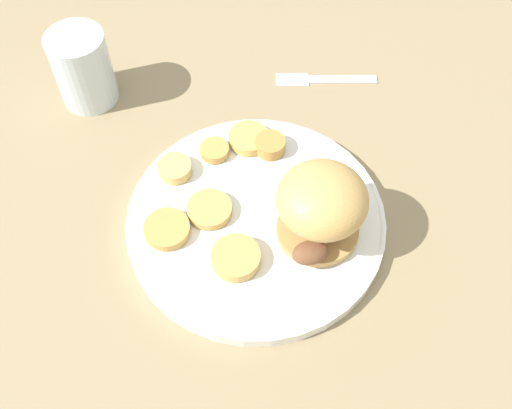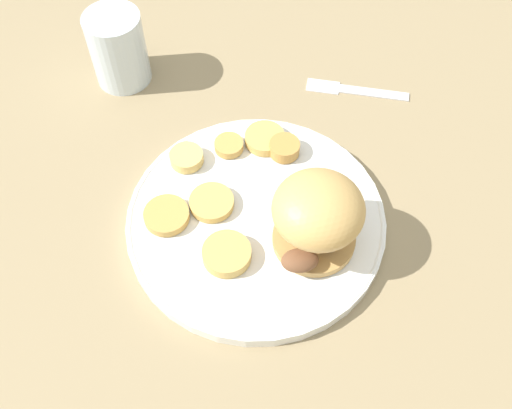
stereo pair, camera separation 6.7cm
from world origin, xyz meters
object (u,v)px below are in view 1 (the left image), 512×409
(drinking_glass, at_px, (83,68))
(dinner_plate, at_px, (256,220))
(fork, at_px, (325,79))
(sandwich, at_px, (321,205))

(drinking_glass, bearing_deg, dinner_plate, -161.40)
(fork, distance_m, drinking_glass, 0.33)
(fork, bearing_deg, sandwich, 145.20)
(fork, height_order, drinking_glass, drinking_glass)
(dinner_plate, distance_m, sandwich, 0.09)
(dinner_plate, height_order, drinking_glass, drinking_glass)
(drinking_glass, bearing_deg, fork, -113.28)
(sandwich, relative_size, drinking_glass, 1.17)
(dinner_plate, relative_size, drinking_glass, 2.92)
(dinner_plate, distance_m, drinking_glass, 0.31)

